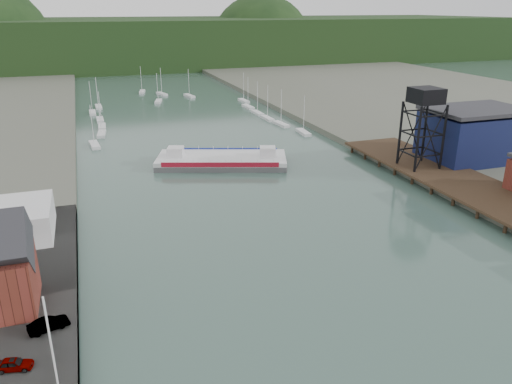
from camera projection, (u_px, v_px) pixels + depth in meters
east_pier at (470, 186)px, 92.08m from camera, size 14.00×70.00×2.45m
flagpole at (55, 365)px, 37.79m from camera, size 0.16×0.16×12.00m
lift_tower at (426, 101)px, 98.17m from camera, size 6.50×6.50×16.00m
blue_shed at (474, 135)px, 107.51m from camera, size 20.50×14.50×11.30m
marina_sailboats at (178, 112)px, 164.19m from camera, size 57.71×92.65×0.90m
distant_hills at (121, 46)px, 303.75m from camera, size 500.00×120.00×80.00m
chain_ferry at (222, 160)px, 110.34m from camera, size 30.33×19.77×4.06m
car_west_a at (14, 364)px, 45.94m from camera, size 3.64×2.09×1.16m
car_west_b at (49, 324)px, 51.53m from camera, size 4.32×2.56×1.35m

